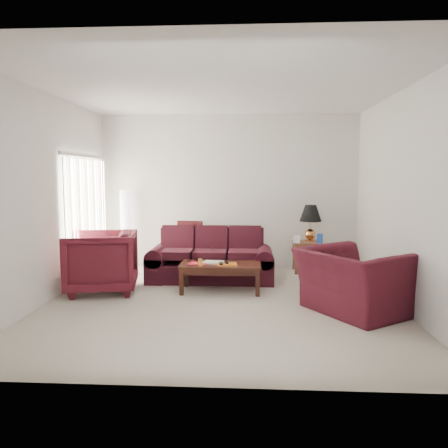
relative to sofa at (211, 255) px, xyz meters
name	(u,v)px	position (x,y,z in m)	size (l,w,h in m)	color
floor	(221,303)	(0.26, -1.37, -0.44)	(5.00, 5.00, 0.00)	#B8B09D
blinds	(86,219)	(-2.16, -0.07, 0.64)	(0.10, 2.00, 2.16)	silver
sofa	(211,255)	(0.00, 0.00, 0.00)	(2.16, 0.93, 0.88)	black
throw_pillow	(190,233)	(-0.47, 0.74, 0.29)	(0.47, 0.13, 0.47)	black
end_table	(307,257)	(1.76, 0.78, -0.15)	(0.53, 0.53, 0.58)	#50331B
table_lamp	(310,223)	(1.82, 0.85, 0.48)	(0.41, 0.41, 0.69)	#C77C3E
clock	(296,239)	(1.54, 0.62, 0.21)	(0.14, 0.05, 0.14)	silver
blue_canister	(320,238)	(1.97, 0.61, 0.23)	(0.11, 0.11, 0.18)	#1A44AF
picture_frame	(296,236)	(1.56, 0.98, 0.21)	(0.12, 0.02, 0.15)	silver
floor_lamp	(126,229)	(-1.72, 0.83, 0.34)	(0.25, 0.25, 1.56)	silver
armchair_left	(101,262)	(-1.64, -0.85, 0.04)	(1.03, 1.06, 0.96)	#450F19
armchair_right	(354,281)	(2.06, -1.68, -0.02)	(1.30, 1.13, 0.84)	#3B0D17
coffee_table	(221,277)	(0.22, -0.71, -0.22)	(1.26, 0.63, 0.44)	black
magazine_red	(198,263)	(-0.13, -0.75, 0.01)	(0.26, 0.20, 0.01)	red
magazine_white	(214,262)	(0.10, -0.63, 0.01)	(0.30, 0.23, 0.02)	white
magazine_orange	(227,264)	(0.32, -0.80, 0.01)	(0.30, 0.23, 0.02)	orange
remote_a	(221,263)	(0.23, -0.83, 0.03)	(0.05, 0.18, 0.02)	black
remote_b	(227,262)	(0.32, -0.74, 0.03)	(0.05, 0.16, 0.02)	black
yellow_glass	(200,262)	(-0.08, -0.90, 0.06)	(0.07, 0.07, 0.11)	gold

